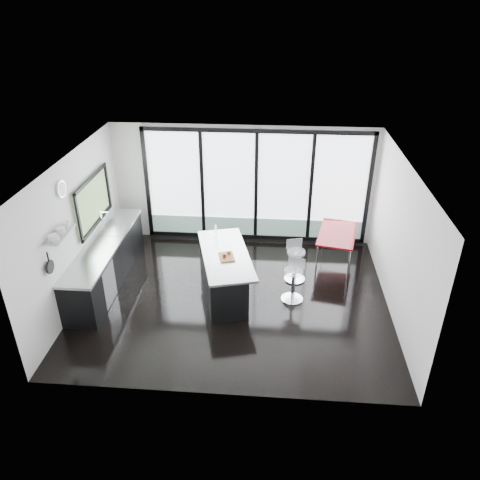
# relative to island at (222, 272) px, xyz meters

# --- Properties ---
(floor) EXTENTS (6.00, 5.00, 0.00)m
(floor) POSITION_rel_island_xyz_m (0.25, -0.24, -0.44)
(floor) COLOR black
(floor) RESTS_ON ground
(ceiling) EXTENTS (6.00, 5.00, 0.00)m
(ceiling) POSITION_rel_island_xyz_m (0.25, -0.24, 2.36)
(ceiling) COLOR white
(ceiling) RESTS_ON wall_back
(wall_back) EXTENTS (6.00, 0.09, 2.80)m
(wall_back) POSITION_rel_island_xyz_m (0.52, 2.23, 0.83)
(wall_back) COLOR silver
(wall_back) RESTS_ON ground
(wall_front) EXTENTS (6.00, 0.00, 2.80)m
(wall_front) POSITION_rel_island_xyz_m (0.25, -2.74, 0.96)
(wall_front) COLOR silver
(wall_front) RESTS_ON ground
(wall_left) EXTENTS (0.26, 5.00, 2.80)m
(wall_left) POSITION_rel_island_xyz_m (-2.73, 0.03, 1.13)
(wall_left) COLOR silver
(wall_left) RESTS_ON ground
(wall_right) EXTENTS (0.00, 5.00, 2.80)m
(wall_right) POSITION_rel_island_xyz_m (3.25, -0.24, 0.96)
(wall_right) COLOR silver
(wall_right) RESTS_ON ground
(counter_cabinets) EXTENTS (0.69, 3.24, 1.36)m
(counter_cabinets) POSITION_rel_island_xyz_m (-2.43, 0.16, 0.03)
(counter_cabinets) COLOR black
(counter_cabinets) RESTS_ON floor
(island) EXTENTS (1.39, 2.26, 1.12)m
(island) POSITION_rel_island_xyz_m (0.00, 0.00, 0.00)
(island) COLOR black
(island) RESTS_ON floor
(bar_stool_near) EXTENTS (0.56, 0.56, 0.68)m
(bar_stool_near) POSITION_rel_island_xyz_m (1.40, -0.20, -0.09)
(bar_stool_near) COLOR silver
(bar_stool_near) RESTS_ON floor
(bar_stool_far) EXTENTS (0.54, 0.54, 0.69)m
(bar_stool_far) POSITION_rel_island_xyz_m (1.46, 0.53, -0.09)
(bar_stool_far) COLOR silver
(bar_stool_far) RESTS_ON floor
(red_table) EXTENTS (1.02, 1.47, 0.72)m
(red_table) POSITION_rel_island_xyz_m (2.38, 1.35, -0.08)
(red_table) COLOR maroon
(red_table) RESTS_ON floor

